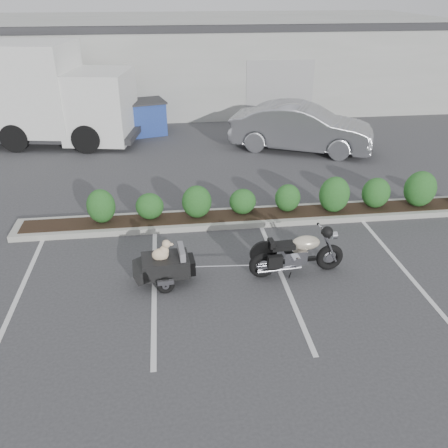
{
  "coord_description": "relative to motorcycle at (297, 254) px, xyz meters",
  "views": [
    {
      "loc": [
        -1.08,
        -8.78,
        5.6
      ],
      "look_at": [
        0.1,
        0.59,
        0.75
      ],
      "focal_mm": 38.0,
      "sensor_mm": 36.0,
      "label": 1
    }
  ],
  "objects": [
    {
      "name": "planter_kerb",
      "position": [
        -0.52,
        2.66,
        -0.41
      ],
      "size": [
        12.0,
        1.0,
        0.15
      ],
      "primitive_type": "cube",
      "color": "#9E9E93",
      "rests_on": "ground"
    },
    {
      "name": "building",
      "position": [
        -1.52,
        17.46,
        1.52
      ],
      "size": [
        26.0,
        10.0,
        4.0
      ],
      "primitive_type": "cube",
      "color": "#9EA099",
      "rests_on": "ground"
    },
    {
      "name": "delivery_truck",
      "position": [
        -7.66,
        10.47,
        1.28
      ],
      "size": [
        8.34,
        3.97,
        3.67
      ],
      "rotation": [
        0.0,
        0.0,
        -0.18
      ],
      "color": "silver",
      "rests_on": "ground"
    },
    {
      "name": "ground",
      "position": [
        -1.52,
        0.46,
        -0.48
      ],
      "size": [
        90.0,
        90.0,
        0.0
      ],
      "primitive_type": "plane",
      "color": "#38383A",
      "rests_on": "ground"
    },
    {
      "name": "dumpster",
      "position": [
        -3.63,
        10.96,
        0.2
      ],
      "size": [
        2.32,
        1.85,
        1.35
      ],
      "rotation": [
        0.0,
        0.0,
        0.24
      ],
      "color": "navy",
      "rests_on": "ground"
    },
    {
      "name": "sedan",
      "position": [
        2.31,
        8.15,
        0.36
      ],
      "size": [
        5.39,
        3.7,
        1.68
      ],
      "primitive_type": "imported",
      "rotation": [
        0.0,
        0.0,
        1.15
      ],
      "color": "#A7A7AE",
      "rests_on": "ground"
    },
    {
      "name": "pet_trailer",
      "position": [
        -2.78,
        0.02,
        -0.06
      ],
      "size": [
        1.68,
        0.94,
        1.0
      ],
      "rotation": [
        0.0,
        0.0,
        0.08
      ],
      "color": "black",
      "rests_on": "ground"
    },
    {
      "name": "motorcycle",
      "position": [
        0.0,
        0.0,
        0.0
      ],
      "size": [
        2.1,
        0.73,
        1.21
      ],
      "rotation": [
        0.0,
        0.0,
        0.08
      ],
      "color": "black",
      "rests_on": "ground"
    }
  ]
}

